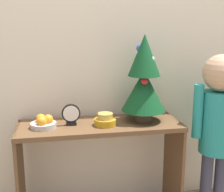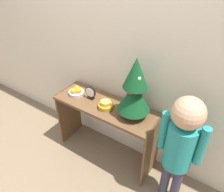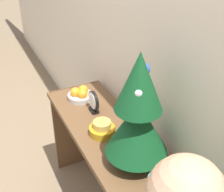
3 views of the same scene
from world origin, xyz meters
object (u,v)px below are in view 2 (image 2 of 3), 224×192
object	(u,v)px
fruit_bowl	(76,91)
child_figure	(181,141)
mini_tree	(135,89)
singing_bowl	(106,105)
desk_clock	(90,93)

from	to	relation	value
fruit_bowl	child_figure	size ratio (longest dim) A/B	0.14
mini_tree	singing_bowl	xyz separation A→B (m)	(-0.27, -0.05, -0.25)
singing_bowl	desk_clock	size ratio (longest dim) A/B	1.02
mini_tree	desk_clock	world-z (taller)	mini_tree
fruit_bowl	child_figure	world-z (taller)	child_figure
fruit_bowl	desk_clock	world-z (taller)	desk_clock
singing_bowl	desk_clock	bearing A→B (deg)	168.89
singing_bowl	child_figure	xyz separation A→B (m)	(0.76, -0.06, 0.01)
mini_tree	child_figure	bearing A→B (deg)	-13.47
singing_bowl	child_figure	world-z (taller)	child_figure
fruit_bowl	mini_tree	bearing A→B (deg)	2.66
child_figure	desk_clock	bearing A→B (deg)	173.85
fruit_bowl	desk_clock	size ratio (longest dim) A/B	1.16
fruit_bowl	child_figure	distance (m)	1.15
desk_clock	singing_bowl	bearing A→B (deg)	-11.11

